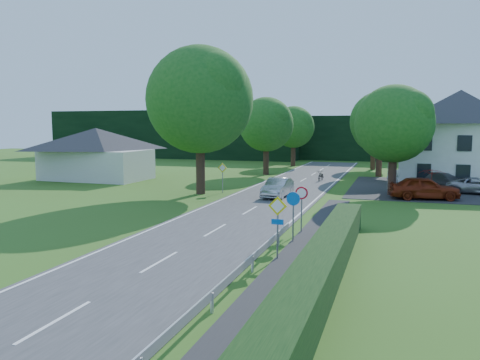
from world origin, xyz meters
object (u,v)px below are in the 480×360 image
(streetlight, at_px, (388,138))
(parked_car_silver_a, at_px, (411,176))
(motorcycle, at_px, (321,176))
(parasol, at_px, (432,181))
(parked_car_grey, at_px, (444,181))
(moving_car, at_px, (278,188))
(parked_car_silver_b, at_px, (477,186))
(parked_car_red, at_px, (424,188))

(streetlight, height_order, parked_car_silver_a, streetlight)
(streetlight, height_order, motorcycle, streetlight)
(parasol, bearing_deg, motorcycle, 150.60)
(parked_car_grey, bearing_deg, moving_car, 153.55)
(streetlight, distance_m, parked_car_silver_b, 7.86)
(parked_car_red, relative_size, parasol, 2.28)
(motorcycle, xyz_separation_m, parked_car_grey, (10.81, -3.66, 0.24))
(moving_car, relative_size, parasol, 2.00)
(motorcycle, xyz_separation_m, parked_car_silver_b, (13.10, -4.82, 0.12))
(parked_car_red, relative_size, parked_car_grey, 0.94)
(parked_car_silver_a, distance_m, parked_car_grey, 5.21)
(streetlight, xyz_separation_m, parked_car_grey, (4.54, 2.00, -3.66))
(parked_car_silver_a, distance_m, parasol, 6.55)
(parked_car_silver_b, bearing_deg, parked_car_red, 144.42)
(moving_car, distance_m, parked_car_red, 10.75)
(moving_car, height_order, parked_car_grey, parked_car_grey)
(parked_car_silver_b, bearing_deg, streetlight, 104.83)
(moving_car, bearing_deg, parked_car_grey, 34.43)
(moving_car, distance_m, motorcycle, 11.62)
(parked_car_grey, bearing_deg, parked_car_red, -167.29)
(streetlight, height_order, moving_car, streetlight)
(streetlight, bearing_deg, parked_car_red, -52.07)
(moving_car, bearing_deg, parked_car_red, 14.54)
(parked_car_silver_a, xyz_separation_m, parked_car_grey, (2.49, -4.58, 0.09))
(moving_car, distance_m, parked_car_grey, 14.60)
(moving_car, bearing_deg, parasol, 30.18)
(streetlight, bearing_deg, motorcycle, 137.88)
(streetlight, distance_m, moving_car, 10.41)
(parked_car_silver_b, relative_size, parasol, 2.12)
(parked_car_red, height_order, parked_car_silver_b, parked_car_red)
(parked_car_red, bearing_deg, parked_car_grey, -28.33)
(moving_car, height_order, motorcycle, moving_car)
(parked_car_silver_a, bearing_deg, parked_car_grey, -140.21)
(parked_car_silver_a, bearing_deg, motorcycle, 107.55)
(parked_car_silver_a, xyz_separation_m, parked_car_silver_b, (4.78, -5.74, -0.04))
(parked_car_silver_b, bearing_deg, moving_car, 122.49)
(moving_car, height_order, parked_car_silver_a, moving_car)
(streetlight, relative_size, parked_car_silver_a, 1.95)
(moving_car, bearing_deg, motorcycle, 84.44)
(parked_car_red, distance_m, parked_car_grey, 5.79)
(moving_car, xyz_separation_m, parked_car_grey, (12.31, 7.86, 0.05))
(moving_car, relative_size, parked_car_silver_b, 0.94)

